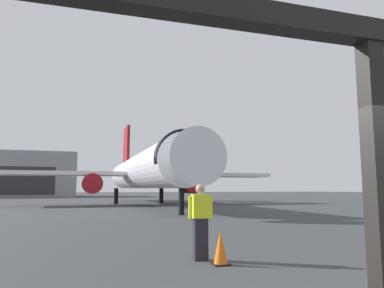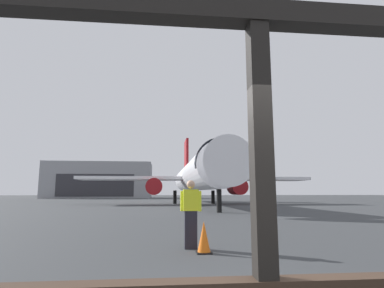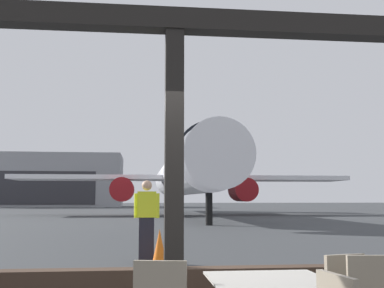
{
  "view_description": "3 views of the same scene",
  "coord_description": "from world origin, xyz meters",
  "px_view_note": "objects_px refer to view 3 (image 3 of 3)",
  "views": [
    {
      "loc": [
        -2.95,
        -3.05,
        1.65
      ],
      "look_at": [
        3.96,
        19.34,
        4.49
      ],
      "focal_mm": 34.09,
      "sensor_mm": 36.0,
      "label": 1
    },
    {
      "loc": [
        -1.0,
        -2.97,
        1.43
      ],
      "look_at": [
        0.93,
        16.17,
        4.46
      ],
      "focal_mm": 28.69,
      "sensor_mm": 36.0,
      "label": 2
    },
    {
      "loc": [
        -0.36,
        -5.08,
        1.35
      ],
      "look_at": [
        2.21,
        18.35,
        4.08
      ],
      "focal_mm": 44.14,
      "sensor_mm": 36.0,
      "label": 3
    }
  ],
  "objects_px": {
    "airplane": "(184,174)",
    "ground_crew_worker": "(147,220)",
    "distant_hangar": "(46,181)",
    "traffic_cone": "(160,249)"
  },
  "relations": [
    {
      "from": "airplane",
      "to": "distant_hangar",
      "type": "bearing_deg",
      "value": 113.65
    },
    {
      "from": "airplane",
      "to": "traffic_cone",
      "type": "xyz_separation_m",
      "value": [
        -3.11,
        -28.09,
        -3.0
      ]
    },
    {
      "from": "airplane",
      "to": "ground_crew_worker",
      "type": "bearing_deg",
      "value": -96.98
    },
    {
      "from": "traffic_cone",
      "to": "ground_crew_worker",
      "type": "bearing_deg",
      "value": 112.81
    },
    {
      "from": "airplane",
      "to": "ground_crew_worker",
      "type": "xyz_separation_m",
      "value": [
        -3.36,
        -27.48,
        -2.45
      ]
    },
    {
      "from": "airplane",
      "to": "traffic_cone",
      "type": "height_order",
      "value": "airplane"
    },
    {
      "from": "ground_crew_worker",
      "to": "distant_hangar",
      "type": "distance_m",
      "value": 73.32
    },
    {
      "from": "airplane",
      "to": "traffic_cone",
      "type": "distance_m",
      "value": 28.42
    },
    {
      "from": "airplane",
      "to": "ground_crew_worker",
      "type": "relative_size",
      "value": 19.83
    },
    {
      "from": "ground_crew_worker",
      "to": "distant_hangar",
      "type": "xyz_separation_m",
      "value": [
        -15.91,
        71.49,
        3.41
      ]
    }
  ]
}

